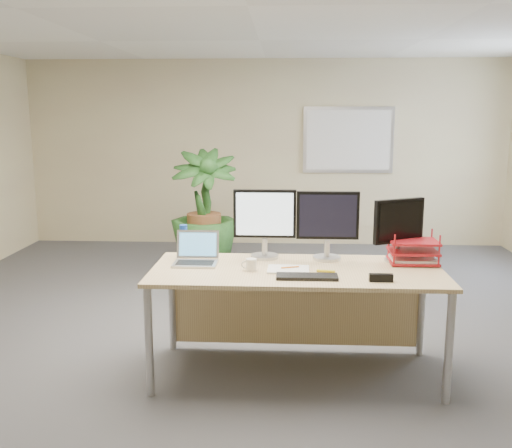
{
  "coord_description": "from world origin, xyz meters",
  "views": [
    {
      "loc": [
        0.29,
        -4.41,
        1.92
      ],
      "look_at": [
        0.05,
        0.35,
        1.0
      ],
      "focal_mm": 40.0,
      "sensor_mm": 36.0,
      "label": 1
    }
  ],
  "objects_px": {
    "desk": "(296,287)",
    "laptop": "(196,255)",
    "monitor_left": "(265,219)",
    "floor_plant": "(204,216)",
    "monitor_right": "(328,221)"
  },
  "relations": [
    {
      "from": "desk",
      "to": "monitor_right",
      "type": "distance_m",
      "value": 0.56
    },
    {
      "from": "laptop",
      "to": "floor_plant",
      "type": "bearing_deg",
      "value": 96.67
    },
    {
      "from": "floor_plant",
      "to": "monitor_right",
      "type": "height_order",
      "value": "floor_plant"
    },
    {
      "from": "monitor_left",
      "to": "monitor_right",
      "type": "bearing_deg",
      "value": -2.73
    },
    {
      "from": "desk",
      "to": "laptop",
      "type": "relative_size",
      "value": 6.52
    },
    {
      "from": "floor_plant",
      "to": "monitor_right",
      "type": "xyz_separation_m",
      "value": [
        1.27,
        -2.19,
        0.37
      ]
    },
    {
      "from": "desk",
      "to": "floor_plant",
      "type": "relative_size",
      "value": 1.41
    },
    {
      "from": "desk",
      "to": "monitor_left",
      "type": "xyz_separation_m",
      "value": [
        -0.25,
        0.2,
        0.48
      ]
    },
    {
      "from": "desk",
      "to": "monitor_right",
      "type": "bearing_deg",
      "value": 36.33
    },
    {
      "from": "monitor_right",
      "to": "monitor_left",
      "type": "bearing_deg",
      "value": 177.27
    },
    {
      "from": "monitor_left",
      "to": "monitor_right",
      "type": "height_order",
      "value": "monitor_left"
    },
    {
      "from": "desk",
      "to": "laptop",
      "type": "distance_m",
      "value": 0.79
    },
    {
      "from": "monitor_left",
      "to": "laptop",
      "type": "relative_size",
      "value": 1.65
    },
    {
      "from": "monitor_right",
      "to": "laptop",
      "type": "xyz_separation_m",
      "value": [
        -0.99,
        -0.16,
        -0.24
      ]
    },
    {
      "from": "desk",
      "to": "laptop",
      "type": "height_order",
      "value": "laptop"
    }
  ]
}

